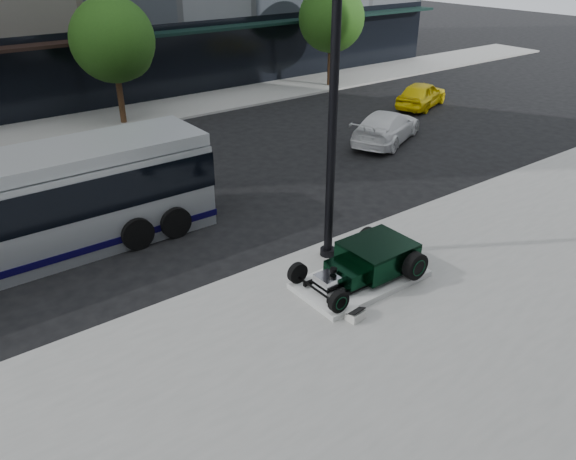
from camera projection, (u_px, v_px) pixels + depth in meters
ground at (257, 229)px, 17.34m from camera, size 120.00×120.00×0.00m
sidewalk_far at (96, 122)px, 27.27m from camera, size 70.00×4.00×0.12m
street_trees at (116, 43)px, 25.51m from camera, size 29.80×3.80×5.70m
display_plinth at (360, 279)px, 14.43m from camera, size 3.40×1.80×0.15m
hot_rod at (371, 259)px, 14.37m from camera, size 3.22×2.00×0.81m
info_plaque at (355, 315)px, 12.98m from camera, size 0.43×0.34×0.31m
lamppost at (332, 131)px, 14.06m from camera, size 0.43×0.43×7.74m
white_sedan at (386, 127)px, 24.52m from camera, size 5.04×3.67×1.36m
yellow_taxi at (422, 94)px, 29.60m from camera, size 4.26×2.87×1.35m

